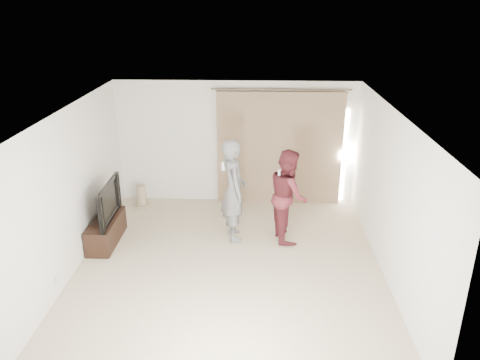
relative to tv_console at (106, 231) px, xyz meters
name	(u,v)px	position (x,y,z in m)	size (l,w,h in m)	color
floor	(229,267)	(2.27, -0.77, -0.23)	(5.50, 5.50, 0.00)	#C7B295
wall_back	(236,143)	(2.27, 1.98, 1.07)	(5.00, 0.04, 2.60)	white
wall_left	(70,193)	(-0.23, -0.77, 1.07)	(0.04, 5.50, 2.60)	white
ceiling	(227,113)	(2.27, -0.77, 2.37)	(5.00, 5.50, 0.01)	white
curtain	(280,149)	(3.18, 1.91, 0.98)	(2.80, 0.11, 2.46)	#8F7658
tv_console	(106,231)	(0.00, 0.00, 0.00)	(0.41, 1.19, 0.46)	black
tv	(103,202)	(0.00, 0.00, 0.57)	(1.20, 0.16, 0.69)	black
scratching_post	(142,198)	(0.27, 1.55, -0.03)	(0.36, 0.36, 0.48)	tan
person_man	(234,190)	(2.29, 0.28, 0.71)	(0.59, 0.77, 1.88)	slate
person_woman	(288,195)	(3.27, 0.31, 0.62)	(0.78, 0.93, 1.70)	maroon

